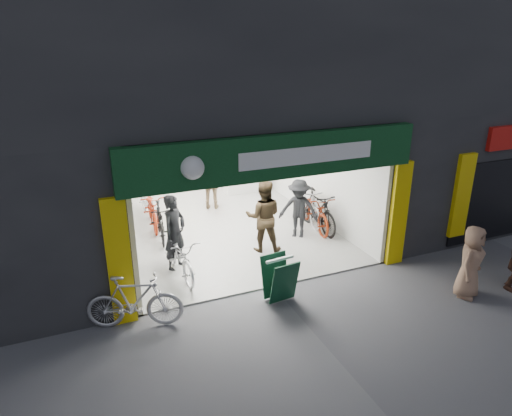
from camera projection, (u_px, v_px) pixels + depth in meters
ground at (274, 287)px, 10.26m from camera, size 60.00×60.00×0.00m
building at (233, 72)px, 13.37m from camera, size 17.00×10.27×8.00m
bike_left_front at (180, 256)px, 10.59m from camera, size 0.83×1.99×1.02m
bike_left_midfront at (160, 222)px, 12.50m from camera, size 0.66×1.78×1.04m
bike_left_midback at (152, 209)px, 13.38m from camera, size 0.86×2.09×1.08m
bike_left_back at (148, 200)px, 14.14m from camera, size 0.62×1.76×1.04m
bike_right_front at (317, 211)px, 13.07m from camera, size 0.60×2.01×1.20m
bike_right_mid at (315, 211)px, 13.22m from camera, size 0.97×2.13×1.08m
bike_right_back at (307, 205)px, 13.58m from camera, size 0.75×1.97×1.15m
parked_bike at (135, 301)px, 8.70m from camera, size 1.92×1.07×1.11m
customer_a at (175, 233)px, 10.77m from camera, size 0.82×0.78×1.88m
customer_b at (263, 217)px, 11.68m from camera, size 1.15×1.04×1.93m
customer_c at (299, 209)px, 12.50m from camera, size 1.25×1.17×1.69m
customer_d at (212, 183)px, 14.55m from camera, size 1.16×0.83×1.82m
pedestrian_near at (471, 262)px, 9.66m from camera, size 0.94×0.82×1.62m
sandwich_board at (280, 278)px, 9.61m from camera, size 0.68×0.69×0.95m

